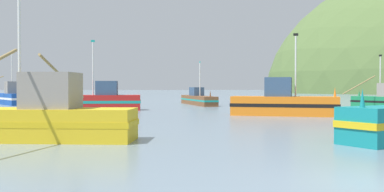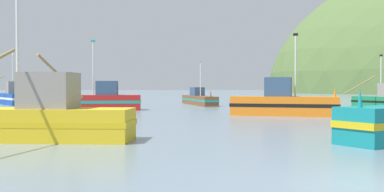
{
  "view_description": "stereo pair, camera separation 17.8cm",
  "coord_description": "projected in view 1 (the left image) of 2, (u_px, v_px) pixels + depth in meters",
  "views": [
    {
      "loc": [
        -5.39,
        -9.16,
        2.19
      ],
      "look_at": [
        -1.28,
        28.52,
        1.4
      ],
      "focal_mm": 41.3,
      "sensor_mm": 36.0,
      "label": 1
    },
    {
      "loc": [
        -5.21,
        -9.18,
        2.19
      ],
      "look_at": [
        -1.28,
        28.52,
        1.4
      ],
      "focal_mm": 41.3,
      "sensor_mm": 36.0,
      "label": 2
    }
  ],
  "objects": [
    {
      "name": "fishing_boat_blue",
      "position": [
        13.0,
        97.0,
        54.25
      ],
      "size": [
        10.81,
        7.88,
        6.36
      ],
      "rotation": [
        0.0,
        0.0,
        2.09
      ],
      "color": "#19479E",
      "rests_on": "ground"
    },
    {
      "name": "fishing_boat_green",
      "position": [
        383.0,
        100.0,
        46.02
      ],
      "size": [
        10.71,
        6.56,
        5.57
      ],
      "rotation": [
        0.0,
        0.0,
        1.98
      ],
      "color": "#197A47",
      "rests_on": "ground"
    },
    {
      "name": "fishing_boat_brown",
      "position": [
        198.0,
        99.0,
        53.82
      ],
      "size": [
        3.2,
        11.7,
        5.25
      ],
      "rotation": [
        0.0,
        0.0,
        4.85
      ],
      "color": "brown",
      "rests_on": "ground"
    },
    {
      "name": "fishing_boat_red",
      "position": [
        94.0,
        101.0,
        41.26
      ],
      "size": [
        8.95,
        2.38,
        6.57
      ],
      "rotation": [
        0.0,
        0.0,
        3.14
      ],
      "color": "red",
      "rests_on": "ground"
    },
    {
      "name": "fishing_boat_yellow",
      "position": [
        32.0,
        119.0,
        17.9
      ],
      "size": [
        8.89,
        14.27,
        6.69
      ],
      "rotation": [
        0.0,
        0.0,
        2.97
      ],
      "color": "gold",
      "rests_on": "ground"
    },
    {
      "name": "fishing_boat_orange",
      "position": [
        283.0,
        103.0,
        33.39
      ],
      "size": [
        8.19,
        4.8,
        6.21
      ],
      "rotation": [
        0.0,
        0.0,
        5.91
      ],
      "color": "orange",
      "rests_on": "ground"
    }
  ]
}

